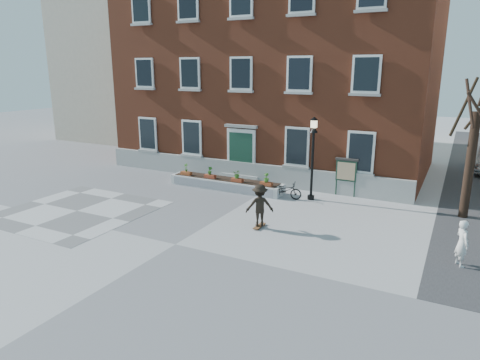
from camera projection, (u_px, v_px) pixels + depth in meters
The scene contains 11 objects.
ground at pixel (175, 244), 15.17m from camera, with size 100.00×100.00×0.00m, color #9E9EA1.
checker_patch at pixel (77, 211), 18.72m from camera, with size 6.00×6.00×0.01m, color slate.
distant_building at pixel (141, 63), 38.75m from camera, with size 10.00×12.00×13.00m, color #C1B29B.
bicycle at pixel (285, 190), 20.43m from camera, with size 0.55×1.58×0.83m, color black.
bystander at pixel (462, 243), 13.36m from camera, with size 0.55×0.36×1.51m, color silver.
brick_building at pixel (279, 64), 26.46m from camera, with size 18.40×10.85×12.60m.
planter_assembly at pixel (226, 183), 22.14m from camera, with size 6.20×1.12×1.15m.
bare_tree at pixel (472, 152), 17.29m from camera, with size 1.83×1.83×6.16m.
lamp_post at pixel (313, 147), 19.75m from camera, with size 0.40×0.40×3.93m.
notice_board at pixel (346, 171), 20.66m from camera, with size 1.10×0.16×1.87m.
skateboarder at pixel (260, 205), 16.57m from camera, with size 1.25×1.10×1.75m.
Camera 1 is at (8.57, -11.43, 6.05)m, focal length 32.00 mm.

